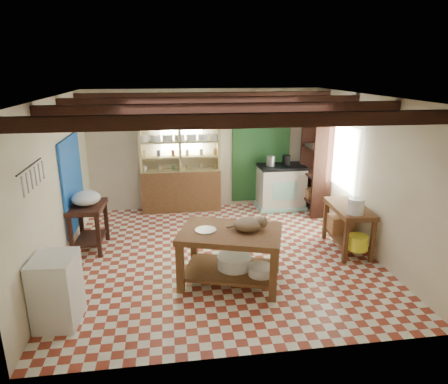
{
  "coord_description": "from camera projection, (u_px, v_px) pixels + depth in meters",
  "views": [
    {
      "loc": [
        -0.83,
        -6.07,
        3.01
      ],
      "look_at": [
        0.1,
        0.3,
        1.01
      ],
      "focal_mm": 32.0,
      "sensor_mm": 36.0,
      "label": 1
    }
  ],
  "objects": [
    {
      "name": "wall_right",
      "position": [
        368.0,
        174.0,
        6.7
      ],
      "size": [
        0.04,
        5.0,
        2.6
      ],
      "primitive_type": "cube",
      "color": "beige",
      "rests_on": "floor"
    },
    {
      "name": "blue_wall_patch",
      "position": [
        73.0,
        183.0,
        6.92
      ],
      "size": [
        0.04,
        1.4,
        1.6
      ],
      "primitive_type": "cube",
      "color": "#164FAB",
      "rests_on": "wall_left"
    },
    {
      "name": "utensil_rail",
      "position": [
        31.0,
        176.0,
        4.74
      ],
      "size": [
        0.06,
        0.9,
        0.28
      ],
      "primitive_type": "cube",
      "color": "black",
      "rests_on": "wall_left"
    },
    {
      "name": "pot_rack",
      "position": [
        267.0,
        110.0,
        8.2
      ],
      "size": [
        0.86,
        0.12,
        0.36
      ],
      "primitive_type": "cube",
      "color": "black",
      "rests_on": "ceiling"
    },
    {
      "name": "work_table",
      "position": [
        230.0,
        257.0,
        5.76
      ],
      "size": [
        1.64,
        1.34,
        0.8
      ],
      "primitive_type": "cube",
      "rotation": [
        0.0,
        0.0,
        -0.31
      ],
      "color": "brown",
      "rests_on": "floor"
    },
    {
      "name": "kettle_right",
      "position": [
        286.0,
        160.0,
        8.69
      ],
      "size": [
        0.17,
        0.17,
        0.22
      ],
      "primitive_type": "cylinder",
      "rotation": [
        0.0,
        0.0,
        0.02
      ],
      "color": "black",
      "rests_on": "stove"
    },
    {
      "name": "wall_left",
      "position": [
        56.0,
        187.0,
        6.01
      ],
      "size": [
        0.04,
        5.0,
        2.6
      ],
      "primitive_type": "cube",
      "color": "beige",
      "rests_on": "floor"
    },
    {
      "name": "kettle_left",
      "position": [
        271.0,
        161.0,
        8.64
      ],
      "size": [
        0.19,
        0.19,
        0.22
      ],
      "primitive_type": "cylinder",
      "rotation": [
        0.0,
        0.0,
        0.02
      ],
      "color": "#AAAAB2",
      "rests_on": "stove"
    },
    {
      "name": "ceiling",
      "position": [
        220.0,
        97.0,
        5.97
      ],
      "size": [
        5.0,
        5.0,
        0.02
      ],
      "primitive_type": "cube",
      "color": "#4B4B50",
      "rests_on": "wall_back"
    },
    {
      "name": "wall_back",
      "position": [
        205.0,
        150.0,
        8.71
      ],
      "size": [
        5.0,
        0.04,
        2.6
      ],
      "primitive_type": "cube",
      "color": "beige",
      "rests_on": "floor"
    },
    {
      "name": "yellow_tub",
      "position": [
        358.0,
        242.0,
        6.41
      ],
      "size": [
        0.34,
        0.34,
        0.24
      ],
      "primitive_type": "cylinder",
      "rotation": [
        0.0,
        0.0,
        -0.06
      ],
      "color": "yellow",
      "rests_on": "right_counter"
    },
    {
      "name": "wicker_basket",
      "position": [
        341.0,
        224.0,
        7.12
      ],
      "size": [
        0.43,
        0.35,
        0.29
      ],
      "primitive_type": "cube",
      "rotation": [
        0.0,
        0.0,
        -0.06
      ],
      "color": "#A26A41",
      "rests_on": "right_counter"
    },
    {
      "name": "ceiling_beams",
      "position": [
        220.0,
        105.0,
        6.0
      ],
      "size": [
        5.0,
        3.8,
        0.15
      ],
      "primitive_type": "cube",
      "color": "#351A12",
      "rests_on": "ceiling"
    },
    {
      "name": "basin_small",
      "position": [
        261.0,
        270.0,
        5.64
      ],
      "size": [
        0.46,
        0.46,
        0.13
      ],
      "primitive_type": "cylinder",
      "rotation": [
        0.0,
        0.0,
        -0.31
      ],
      "color": "silver",
      "rests_on": "work_table"
    },
    {
      "name": "enamel_bowl",
      "position": [
        86.0,
        198.0,
        6.69
      ],
      "size": [
        0.5,
        0.5,
        0.24
      ],
      "primitive_type": "ellipsoid",
      "rotation": [
        0.0,
        0.0,
        -0.05
      ],
      "color": "silver",
      "rests_on": "prep_table"
    },
    {
      "name": "shelving_unit",
      "position": [
        180.0,
        161.0,
        8.52
      ],
      "size": [
        1.7,
        0.34,
        2.2
      ],
      "primitive_type": "cube",
      "color": "tan",
      "rests_on": "floor"
    },
    {
      "name": "wall_front",
      "position": [
        254.0,
        247.0,
        3.99
      ],
      "size": [
        5.0,
        0.04,
        2.6
      ],
      "primitive_type": "cube",
      "color": "beige",
      "rests_on": "floor"
    },
    {
      "name": "window_back",
      "position": [
        181.0,
        132.0,
        8.51
      ],
      "size": [
        0.9,
        0.02,
        0.8
      ],
      "primitive_type": "cube",
      "color": "white",
      "rests_on": "wall_back"
    },
    {
      "name": "white_cabinet",
      "position": [
        57.0,
        290.0,
        4.83
      ],
      "size": [
        0.53,
        0.62,
        0.88
      ],
      "primitive_type": "cube",
      "rotation": [
        0.0,
        0.0,
        -0.08
      ],
      "color": "silver",
      "rests_on": "floor"
    },
    {
      "name": "basin_large",
      "position": [
        234.0,
        262.0,
        5.83
      ],
      "size": [
        0.64,
        0.64,
        0.18
      ],
      "primitive_type": "cylinder",
      "rotation": [
        0.0,
        0.0,
        -0.31
      ],
      "color": "silver",
      "rests_on": "work_table"
    },
    {
      "name": "right_counter",
      "position": [
        348.0,
        228.0,
        6.82
      ],
      "size": [
        0.61,
        1.13,
        0.79
      ],
      "primitive_type": "cube",
      "rotation": [
        0.0,
        0.0,
        -0.06
      ],
      "color": "brown",
      "rests_on": "floor"
    },
    {
      "name": "white_bucket",
      "position": [
        356.0,
        206.0,
        6.33
      ],
      "size": [
        0.27,
        0.27,
        0.25
      ],
      "primitive_type": "cylinder",
      "rotation": [
        0.0,
        0.0,
        -0.06
      ],
      "color": "silver",
      "rests_on": "right_counter"
    },
    {
      "name": "floor",
      "position": [
        221.0,
        255.0,
        6.74
      ],
      "size": [
        5.0,
        5.0,
        0.02
      ],
      "primitive_type": "cube",
      "color": "#973421",
      "rests_on": "ground"
    },
    {
      "name": "prep_table",
      "position": [
        89.0,
        227.0,
        6.84
      ],
      "size": [
        0.58,
        0.82,
        0.8
      ],
      "primitive_type": "cube",
      "rotation": [
        0.0,
        0.0,
        -0.05
      ],
      "color": "#351A12",
      "rests_on": "floor"
    },
    {
      "name": "window_right",
      "position": [
        342.0,
        156.0,
        7.61
      ],
      "size": [
        0.02,
        1.3,
        1.2
      ],
      "primitive_type": "cube",
      "color": "white",
      "rests_on": "wall_right"
    },
    {
      "name": "steel_tray",
      "position": [
        206.0,
        230.0,
        5.65
      ],
      "size": [
        0.38,
        0.38,
        0.02
      ],
      "primitive_type": "cylinder",
      "rotation": [
        0.0,
        0.0,
        -0.31
      ],
      "color": "#AAAAB2",
      "rests_on": "work_table"
    },
    {
      "name": "cat",
      "position": [
        249.0,
        224.0,
        5.62
      ],
      "size": [
        0.47,
        0.39,
        0.2
      ],
      "primitive_type": "ellipsoid",
      "rotation": [
        0.0,
        0.0,
        -0.14
      ],
      "color": "#917454",
      "rests_on": "work_table"
    },
    {
      "name": "green_wall_patch",
      "position": [
        261.0,
        151.0,
        8.87
      ],
      "size": [
        1.3,
        0.04,
        2.3
      ],
      "primitive_type": "cube",
      "color": "#1E4B20",
      "rests_on": "wall_back"
    },
    {
      "name": "tall_rack",
      "position": [
        315.0,
        167.0,
        8.46
      ],
      "size": [
        0.4,
        0.86,
        2.0
      ],
      "primitive_type": "cube",
      "color": "#351A12",
      "rests_on": "floor"
    },
    {
      "name": "stove",
      "position": [
        281.0,
        187.0,
        8.85
      ],
      "size": [
        1.01,
        0.69,
        0.98
      ],
      "primitive_type": "cube",
      "rotation": [
        0.0,
        0.0,
        0.02
      ],
      "color": "beige",
      "rests_on": "floor"
    }
  ]
}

